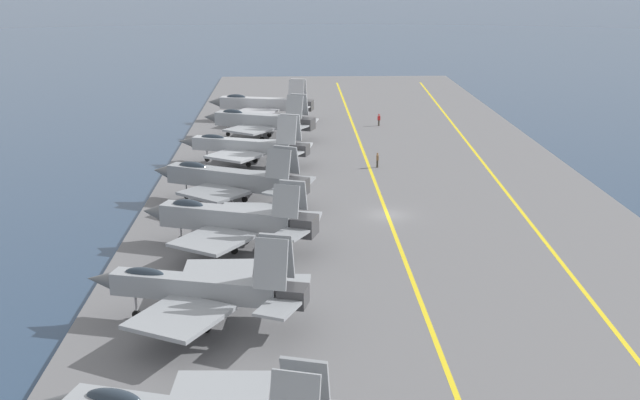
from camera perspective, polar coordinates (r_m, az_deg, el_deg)
name	(u,v)px	position (r m, az deg, el deg)	size (l,w,h in m)	color
ground_plane	(387,219)	(77.69, 4.80, -1.33)	(2000.00, 2000.00, 0.00)	navy
carrier_deck	(387,217)	(77.63, 4.81, -1.19)	(196.72, 48.01, 0.40)	slate
deck_stripe_foul_line	(523,213)	(80.19, 14.22, -0.92)	(177.05, 0.36, 0.01)	yellow
deck_stripe_centerline	(387,215)	(77.57, 4.81, -1.05)	(177.05, 0.36, 0.01)	yellow
parked_jet_second	(201,288)	(53.98, -8.47, -6.22)	(13.45, 15.48, 6.67)	gray
parked_jet_third	(230,219)	(68.06, -6.44, -1.37)	(13.92, 15.88, 6.20)	gray
parked_jet_fourth	(230,179)	(80.32, -6.44, 1.50)	(12.62, 17.17, 6.43)	gray
parked_jet_fifth	(246,146)	(96.51, -5.29, 3.87)	(12.18, 16.72, 6.39)	#9EA3A8
parked_jet_sixth	(259,121)	(110.85, -4.33, 5.65)	(12.83, 16.45, 6.44)	#93999E
parked_jet_seventh	(262,104)	(123.51, -4.15, 6.84)	(13.54, 16.65, 6.57)	#A8AAAF
crew_red_vest	(379,119)	(120.08, 4.21, 5.75)	(0.31, 0.41, 1.78)	#383328
crew_brown_vest	(377,159)	(95.25, 4.11, 2.90)	(0.40, 0.28, 1.79)	#383328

